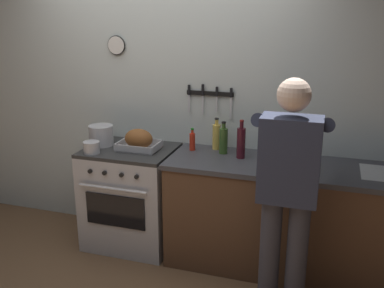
# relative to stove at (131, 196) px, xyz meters

# --- Properties ---
(wall_back) EXTENTS (6.00, 0.13, 2.60)m
(wall_back) POSITION_rel_stove_xyz_m (0.22, 0.36, 0.85)
(wall_back) COLOR silver
(wall_back) RESTS_ON ground
(counter_block) EXTENTS (2.03, 0.65, 0.90)m
(counter_block) POSITION_rel_stove_xyz_m (1.43, 0.00, 0.01)
(counter_block) COLOR brown
(counter_block) RESTS_ON ground
(stove) EXTENTS (0.76, 0.67, 0.90)m
(stove) POSITION_rel_stove_xyz_m (0.00, 0.00, 0.00)
(stove) COLOR #BCBCC1
(stove) RESTS_ON ground
(person_cook) EXTENTS (0.51, 0.63, 1.66)m
(person_cook) POSITION_rel_stove_xyz_m (1.41, -0.57, 0.50)
(person_cook) COLOR #383842
(person_cook) RESTS_ON ground
(roasting_pan) EXTENTS (0.35, 0.26, 0.18)m
(roasting_pan) POSITION_rel_stove_xyz_m (0.09, 0.00, 0.53)
(roasting_pan) COLOR #B7B7BC
(roasting_pan) RESTS_ON stove
(stock_pot) EXTENTS (0.21, 0.21, 0.18)m
(stock_pot) POSITION_rel_stove_xyz_m (-0.28, 0.02, 0.54)
(stock_pot) COLOR #B7B7BC
(stock_pot) RESTS_ON stove
(saucepan) EXTENTS (0.14, 0.14, 0.10)m
(saucepan) POSITION_rel_stove_xyz_m (-0.24, -0.21, 0.50)
(saucepan) COLOR #B7B7BC
(saucepan) RESTS_ON stove
(cutting_board) EXTENTS (0.36, 0.24, 0.02)m
(cutting_board) POSITION_rel_stove_xyz_m (1.41, -0.02, 0.46)
(cutting_board) COLOR tan
(cutting_board) RESTS_ON counter_block
(bottle_hot_sauce) EXTENTS (0.05, 0.05, 0.19)m
(bottle_hot_sauce) POSITION_rel_stove_xyz_m (0.53, 0.13, 0.53)
(bottle_hot_sauce) COLOR red
(bottle_hot_sauce) RESTS_ON counter_block
(bottle_wine_red) EXTENTS (0.07, 0.07, 0.32)m
(bottle_wine_red) POSITION_rel_stove_xyz_m (0.97, 0.05, 0.58)
(bottle_wine_red) COLOR #47141E
(bottle_wine_red) RESTS_ON counter_block
(bottle_dish_soap) EXTENTS (0.07, 0.07, 0.25)m
(bottle_dish_soap) POSITION_rel_stove_xyz_m (1.34, 0.13, 0.55)
(bottle_dish_soap) COLOR #338CCC
(bottle_dish_soap) RESTS_ON counter_block
(bottle_olive_oil) EXTENTS (0.07, 0.07, 0.27)m
(bottle_olive_oil) POSITION_rel_stove_xyz_m (0.80, 0.12, 0.56)
(bottle_olive_oil) COLOR #385623
(bottle_olive_oil) RESTS_ON counter_block
(bottle_cooking_oil) EXTENTS (0.07, 0.07, 0.28)m
(bottle_cooking_oil) POSITION_rel_stove_xyz_m (0.72, 0.22, 0.56)
(bottle_cooking_oil) COLOR gold
(bottle_cooking_oil) RESTS_ON counter_block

